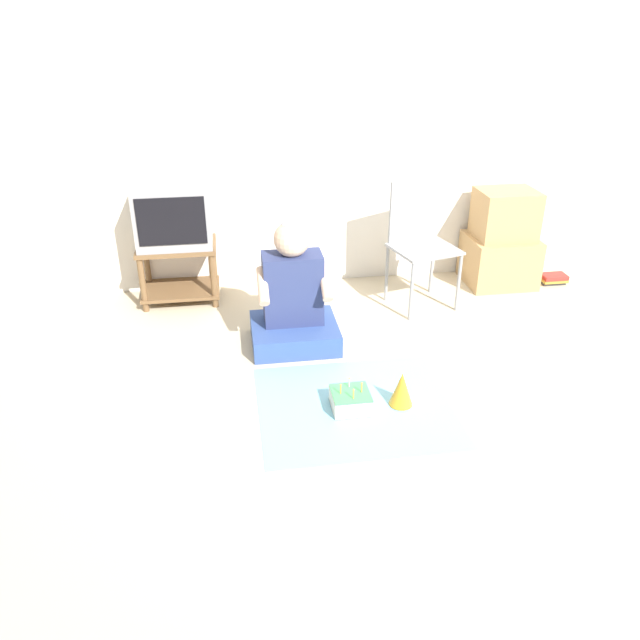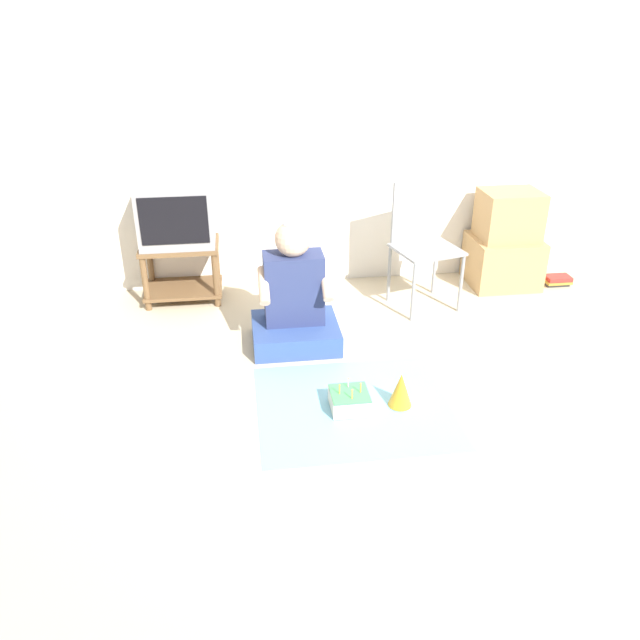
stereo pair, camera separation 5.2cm
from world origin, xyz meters
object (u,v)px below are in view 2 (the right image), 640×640
Objects in this scene: person_seated at (294,300)px; party_hat_blue at (401,389)px; birthday_cake at (350,400)px; tv at (176,214)px; folding_chair at (421,236)px; book_pile at (557,280)px; cardboard_box_stack at (505,243)px.

person_seated is 4.46× the size of party_hat_blue.
person_seated is at bearing 105.22° from birthday_cake.
tv is at bearing 128.25° from party_hat_blue.
person_seated is at bearing -45.83° from tv.
folding_chair is 4.23× the size of birthday_cake.
book_pile is at bearing 36.89° from birthday_cake.
folding_chair is 4.47× the size of party_hat_blue.
folding_chair is 1.27m from book_pile.
folding_chair is at bearing -9.67° from tv.
person_seated is 0.86m from birthday_cake.
birthday_cake is at bearing -134.20° from cardboard_box_stack.
cardboard_box_stack reaches higher than book_pile.
tv reaches higher than birthday_cake.
party_hat_blue is (-1.20, -1.53, -0.23)m from cardboard_box_stack.
folding_chair reaches higher than book_pile.
folding_chair reaches higher than party_hat_blue.
tv is 2.48× the size of birthday_cake.
tv is at bearing 178.67° from cardboard_box_stack.
book_pile is 2.23m from person_seated.
tv is 1.94m from birthday_cake.
tv is at bearing 121.65° from birthday_cake.
person_seated is (-1.69, -0.72, -0.04)m from cardboard_box_stack.
cardboard_box_stack is 1.84m from person_seated.
person_seated is at bearing -157.02° from cardboard_box_stack.
birthday_cake is (0.22, -0.80, -0.24)m from person_seated.
party_hat_blue is at bearing -138.49° from book_pile.
book_pile is (0.43, -0.09, -0.29)m from cardboard_box_stack.
folding_chair is 1.00× the size of person_seated.
cardboard_box_stack is 3.70× the size of book_pile.
cardboard_box_stack is 2.13m from birthday_cake.
party_hat_blue is at bearing -109.44° from folding_chair.
folding_chair is 4.43× the size of book_pile.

